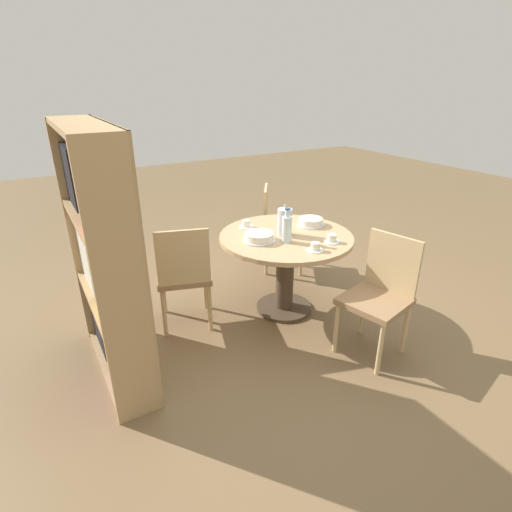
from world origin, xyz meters
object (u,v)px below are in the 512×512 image
chair_b (184,273)px  coffee_pot (285,221)px  chair_c (380,293)px  cake_second (311,222)px  cup_b (315,247)px  bookshelf (109,268)px  cake_main (259,237)px  cup_a (332,239)px  water_bottle (287,228)px  chair_a (278,226)px  cup_c (246,224)px

chair_b → coffee_pot: (-0.19, -0.83, 0.35)m
chair_c → cake_second: (0.91, -0.06, 0.26)m
cup_b → bookshelf: bearing=77.9°
cake_main → chair_b: bearing=71.1°
cup_a → cup_b: size_ratio=1.00×
bookshelf → cake_second: bearing=95.4°
chair_c → water_bottle: size_ratio=3.20×
coffee_pot → cup_b: (-0.40, -0.01, -0.09)m
chair_a → cup_a: (-1.07, 0.20, 0.26)m
coffee_pot → cup_c: 0.38m
bookshelf → coffee_pot: size_ratio=6.41×
chair_c → coffee_pot: (0.83, 0.28, 0.35)m
chair_c → cup_b: chair_c is taller
bookshelf → cup_c: size_ratio=12.96×
chair_a → cake_main: bearing=171.2°
chair_c → cake_second: bearing=162.8°
cake_second → coffee_pot: bearing=103.2°
water_bottle → cake_main: size_ratio=1.07×
cake_main → cup_a: 0.58m
cup_b → cup_c: 0.74m
bookshelf → cake_main: 1.17m
cake_second → chair_b: bearing=84.6°
water_bottle → cake_second: 0.47m
cake_second → cup_a: (-0.40, 0.10, -0.01)m
coffee_pot → cup_a: bearing=-144.3°
bookshelf → cake_main: size_ratio=6.44×
bookshelf → cup_a: (-0.24, -1.65, -0.05)m
bookshelf → cup_b: bearing=77.9°
chair_b → cake_second: 1.19m
chair_b → chair_a: bearing=-138.8°
chair_a → chair_b: same height
chair_b → water_bottle: size_ratio=3.20×
chair_a → chair_c: bearing=-152.3°
chair_c → cup_c: size_ratio=6.90×
coffee_pot → water_bottle: 0.16m
chair_b → cake_main: 0.66m
chair_a → chair_b: bearing=147.1°
water_bottle → cup_c: 0.48m
chair_c → cup_c: 1.27m
cake_main → cake_second: (0.09, -0.58, -0.00)m
chair_a → cup_c: chair_a is taller
coffee_pot → cake_main: bearing=92.1°
cake_second → chair_a: bearing=-8.6°
chair_b → bookshelf: (-0.28, 0.59, 0.31)m
cake_main → water_bottle: bearing=-126.4°
cake_second → cup_a: bearing=166.2°
water_bottle → cup_a: 0.37m
chair_a → cup_b: 1.24m
chair_b → water_bottle: bearing=174.0°
bookshelf → cake_main: (0.08, -1.17, -0.05)m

